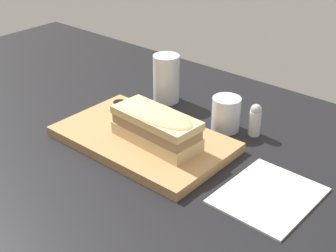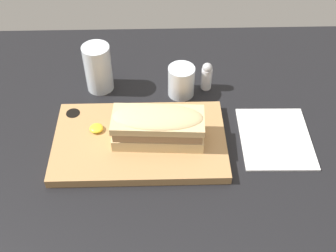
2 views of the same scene
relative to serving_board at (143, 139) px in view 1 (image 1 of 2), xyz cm
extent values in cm
cube|color=black|center=(8.86, -3.54, -2.03)|extent=(194.80, 97.60, 2.00)
cube|color=tan|center=(0.09, -0.05, 0.00)|extent=(36.73, 22.25, 2.06)
cylinder|color=black|center=(-15.16, 7.96, 0.56)|extent=(3.12, 3.12, 1.03)
cube|color=#DBBC84|center=(4.09, -0.28, 2.36)|extent=(19.35, 9.10, 2.67)
cube|color=#9E7A56|center=(4.09, -0.28, 4.75)|extent=(18.57, 8.74, 2.10)
cube|color=#DBBC84|center=(4.09, -0.28, 6.60)|extent=(19.35, 9.10, 1.60)
ellipsoid|color=#DBBC84|center=(4.09, -0.28, 7.27)|extent=(18.96, 8.92, 2.41)
ellipsoid|color=yellow|center=(-9.31, 2.50, 1.62)|extent=(2.94, 2.94, 1.17)
cylinder|color=silver|center=(-10.05, 19.32, 4.94)|extent=(6.54, 6.54, 11.94)
cylinder|color=silver|center=(-10.05, 19.32, 1.85)|extent=(5.75, 5.75, 5.37)
cylinder|color=silver|center=(9.73, 16.54, 2.79)|extent=(6.37, 6.37, 7.65)
cylinder|color=black|center=(9.73, 16.54, 2.15)|extent=(5.73, 5.73, 5.97)
cube|color=white|center=(29.73, 0.91, -0.83)|extent=(15.60, 18.54, 0.40)
cylinder|color=white|center=(15.99, 18.52, 1.80)|extent=(2.58, 2.58, 5.68)
sphere|color=#B7B7BC|center=(15.99, 18.52, 5.09)|extent=(2.45, 2.45, 2.45)
camera|label=1|loc=(59.66, -61.73, 49.80)|focal=50.00mm
camera|label=2|loc=(4.59, -61.08, 66.99)|focal=45.00mm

